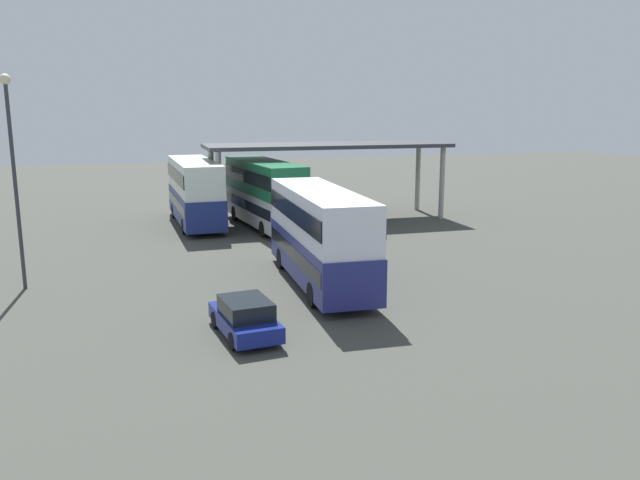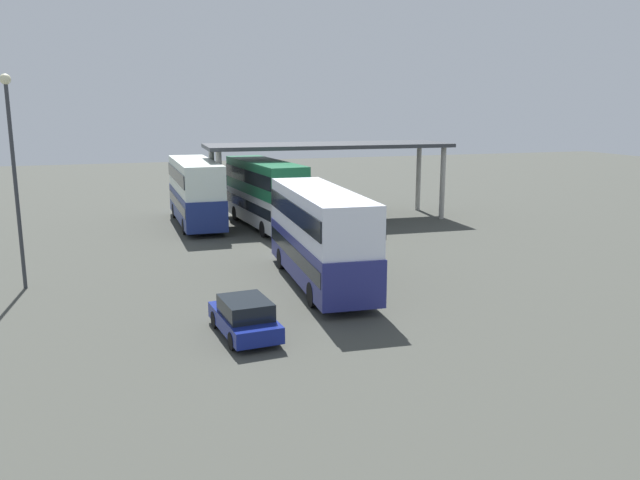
{
  "view_description": "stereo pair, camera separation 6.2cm",
  "coord_description": "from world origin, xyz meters",
  "px_view_note": "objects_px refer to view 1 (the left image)",
  "views": [
    {
      "loc": [
        -8.59,
        -22.6,
        7.79
      ],
      "look_at": [
        -0.08,
        3.59,
        2.0
      ],
      "focal_mm": 36.02,
      "sensor_mm": 36.0,
      "label": 1
    },
    {
      "loc": [
        -8.53,
        -22.62,
        7.79
      ],
      "look_at": [
        -0.08,
        3.59,
        2.0
      ],
      "focal_mm": 36.02,
      "sensor_mm": 36.0,
      "label": 2
    }
  ],
  "objects_px": {
    "parked_hatchback": "(245,317)",
    "double_decker_mid_row": "(264,191)",
    "double_decker_main": "(320,233)",
    "lamppost_tall": "(13,159)",
    "double_decker_near_canopy": "(195,190)"
  },
  "relations": [
    {
      "from": "parked_hatchback",
      "to": "double_decker_mid_row",
      "type": "relative_size",
      "value": 0.38
    },
    {
      "from": "double_decker_main",
      "to": "double_decker_mid_row",
      "type": "height_order",
      "value": "double_decker_mid_row"
    },
    {
      "from": "double_decker_main",
      "to": "lamppost_tall",
      "type": "bearing_deg",
      "value": 78.47
    },
    {
      "from": "double_decker_near_canopy",
      "to": "lamppost_tall",
      "type": "distance_m",
      "value": 16.23
    },
    {
      "from": "double_decker_mid_row",
      "to": "double_decker_near_canopy",
      "type": "bearing_deg",
      "value": 57.13
    },
    {
      "from": "double_decker_main",
      "to": "lamppost_tall",
      "type": "distance_m",
      "value": 13.24
    },
    {
      "from": "double_decker_main",
      "to": "lamppost_tall",
      "type": "xyz_separation_m",
      "value": [
        -12.41,
        3.26,
        3.28
      ]
    },
    {
      "from": "double_decker_main",
      "to": "parked_hatchback",
      "type": "relative_size",
      "value": 2.64
    },
    {
      "from": "double_decker_mid_row",
      "to": "lamppost_tall",
      "type": "height_order",
      "value": "lamppost_tall"
    },
    {
      "from": "parked_hatchback",
      "to": "double_decker_near_canopy",
      "type": "relative_size",
      "value": 0.38
    },
    {
      "from": "parked_hatchback",
      "to": "double_decker_near_canopy",
      "type": "height_order",
      "value": "double_decker_near_canopy"
    },
    {
      "from": "double_decker_near_canopy",
      "to": "double_decker_mid_row",
      "type": "distance_m",
      "value": 4.72
    },
    {
      "from": "parked_hatchback",
      "to": "double_decker_mid_row",
      "type": "distance_m",
      "value": 20.38
    },
    {
      "from": "parked_hatchback",
      "to": "lamppost_tall",
      "type": "bearing_deg",
      "value": 36.97
    },
    {
      "from": "double_decker_near_canopy",
      "to": "lamppost_tall",
      "type": "bearing_deg",
      "value": 145.11
    }
  ]
}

